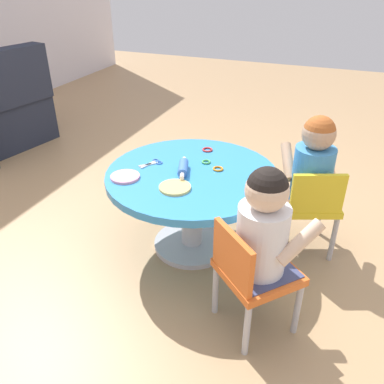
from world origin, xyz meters
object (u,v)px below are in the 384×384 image
at_px(armchair_dark, 0,110).
at_px(child_chair_right, 309,204).
at_px(seated_child_right, 314,163).
at_px(rolling_pin, 183,168).
at_px(child_chair_left, 251,273).
at_px(seated_child_left, 264,226).
at_px(craft_table, 192,190).
at_px(craft_scissors, 153,163).

bearing_deg(armchair_dark, child_chair_right, -102.18).
bearing_deg(seated_child_right, rolling_pin, 112.20).
bearing_deg(rolling_pin, child_chair_right, -71.15).
bearing_deg(seated_child_right, child_chair_left, 168.82).
bearing_deg(child_chair_left, seated_child_left, -41.85).
xyz_separation_m(craft_table, armchair_dark, (0.80, 2.15, -0.06)).
distance_m(child_chair_right, armchair_dark, 2.81).
bearing_deg(armchair_dark, craft_scissors, -112.19).
relative_size(child_chair_right, craft_scissors, 3.79).
height_order(craft_table, armchair_dark, armchair_dark).
distance_m(child_chair_left, seated_child_left, 0.23).
relative_size(seated_child_left, child_chair_right, 0.95).
bearing_deg(craft_table, seated_child_left, -131.38).
bearing_deg(craft_scissors, craft_table, -94.90).
distance_m(child_chair_left, child_chair_right, 0.67).
distance_m(armchair_dark, rolling_pin, 2.26).
height_order(craft_table, seated_child_left, seated_child_left).
relative_size(child_chair_left, armchair_dark, 0.63).
height_order(seated_child_right, armchair_dark, armchair_dark).
distance_m(seated_child_left, child_chair_right, 0.68).
xyz_separation_m(child_chair_right, rolling_pin, (-0.22, 0.65, 0.20)).
relative_size(rolling_pin, craft_scissors, 1.59).
xyz_separation_m(craft_table, child_chair_right, (0.21, -0.60, -0.06)).
height_order(child_chair_left, child_chair_right, same).
xyz_separation_m(seated_child_right, rolling_pin, (-0.26, 0.63, -0.03)).
height_order(child_chair_right, rolling_pin, child_chair_right).
bearing_deg(child_chair_right, seated_child_right, 22.02).
xyz_separation_m(child_chair_right, armchair_dark, (0.59, 2.75, 0.00)).
height_order(child_chair_left, craft_scissors, child_chair_left).
distance_m(craft_table, rolling_pin, 0.14).
bearing_deg(child_chair_right, craft_table, 108.89).
height_order(child_chair_left, rolling_pin, child_chair_left).
bearing_deg(rolling_pin, craft_table, -71.63).
bearing_deg(rolling_pin, seated_child_left, -127.89).
relative_size(craft_table, child_chair_left, 1.70).
distance_m(seated_child_left, seated_child_right, 0.67).
height_order(child_chair_left, seated_child_left, seated_child_left).
xyz_separation_m(craft_table, rolling_pin, (-0.01, 0.04, 0.14)).
bearing_deg(seated_child_right, seated_child_left, 170.55).
relative_size(armchair_dark, craft_scissors, 6.02).
xyz_separation_m(seated_child_left, child_chair_right, (0.63, -0.13, -0.23)).
xyz_separation_m(child_chair_right, craft_scissors, (-0.19, 0.84, 0.18)).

